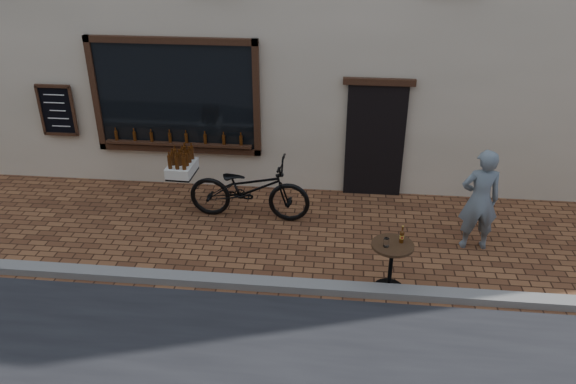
# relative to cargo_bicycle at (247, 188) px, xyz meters

# --- Properties ---
(ground) EXTENTS (90.00, 90.00, 0.00)m
(ground) POSITION_rel_cargo_bicycle_xyz_m (0.37, -2.27, -0.59)
(ground) COLOR #4F2B19
(ground) RESTS_ON ground
(kerb) EXTENTS (90.00, 0.25, 0.12)m
(kerb) POSITION_rel_cargo_bicycle_xyz_m (0.37, -2.07, -0.53)
(kerb) COLOR slate
(kerb) RESTS_ON ground
(cargo_bicycle) EXTENTS (2.55, 0.85, 1.23)m
(cargo_bicycle) POSITION_rel_cargo_bicycle_xyz_m (0.00, 0.00, 0.00)
(cargo_bicycle) COLOR black
(cargo_bicycle) RESTS_ON ground
(bistro_table) EXTENTS (0.61, 0.61, 1.05)m
(bistro_table) POSITION_rel_cargo_bicycle_xyz_m (2.45, -1.91, -0.03)
(bistro_table) COLOR black
(bistro_table) RESTS_ON ground
(pedestrian) EXTENTS (0.67, 0.47, 1.75)m
(pedestrian) POSITION_rel_cargo_bicycle_xyz_m (3.90, -0.59, 0.28)
(pedestrian) COLOR slate
(pedestrian) RESTS_ON ground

